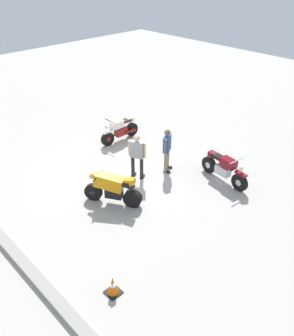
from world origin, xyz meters
The scene contains 7 objects.
ground_plane centered at (0.00, 0.00, 0.00)m, with size 40.00×40.00×0.00m, color #B7B2A8.
motorcycle_cream_vintage centered at (2.07, -1.90, 0.49)m, with size 0.70×1.95×1.07m.
motorcycle_maroon_cruiser centered at (-2.92, -2.49, 0.52)m, with size 2.09×0.72×1.09m.
motorcycle_orange_sportbike centered at (-1.17, 1.19, 0.59)m, with size 1.77×1.16×1.14m.
person_in_blue_shirt centered at (-1.01, -1.54, 0.96)m, with size 0.49×0.60×1.69m.
person_in_gray_shirt centered at (-0.62, -0.42, 1.00)m, with size 0.64×0.46×1.73m.
traffic_cone centered at (-3.95, 3.46, 0.26)m, with size 0.36×0.36×0.53m.
Camera 1 is at (-8.56, 6.78, 7.06)m, focal length 37.48 mm.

